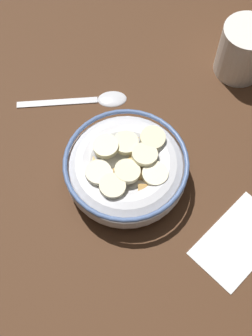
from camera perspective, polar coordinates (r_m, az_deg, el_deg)
ground_plane at (r=60.96cm, az=-0.00°, el=-1.69°), size 118.25×118.25×2.00cm
cereal_bowl at (r=57.58cm, az=0.02°, el=-0.13°), size 15.94×15.94×5.79cm
spoon at (r=66.35cm, az=-3.89°, el=8.77°), size 9.61×14.97×0.80cm
coffee_mug at (r=69.12cm, az=14.74°, el=14.40°), size 9.93×7.23×8.22cm
folded_napkin at (r=58.46cm, az=14.19°, el=-8.93°), size 13.55×10.76×0.30cm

